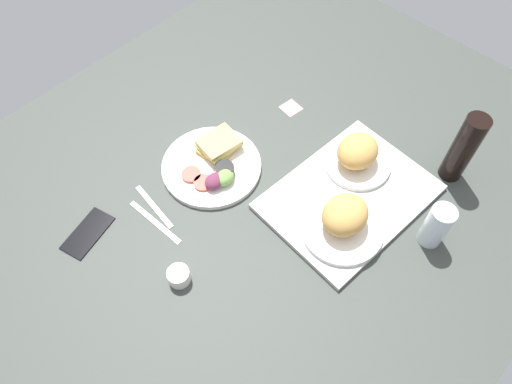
% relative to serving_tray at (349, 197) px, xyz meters
% --- Properties ---
extents(ground_plane, '(1.90, 1.50, 0.03)m').
position_rel_serving_tray_xyz_m(ground_plane, '(0.16, -0.21, -0.02)').
color(ground_plane, '#383D38').
extents(serving_tray, '(0.47, 0.36, 0.02)m').
position_rel_serving_tray_xyz_m(serving_tray, '(0.00, 0.00, 0.00)').
color(serving_tray, '#B2B2AD').
rests_on(serving_tray, ground_plane).
extents(bread_plate_near, '(0.19, 0.19, 0.10)m').
position_rel_serving_tray_xyz_m(bread_plate_near, '(-0.10, -0.05, 0.05)').
color(bread_plate_near, white).
rests_on(bread_plate_near, serving_tray).
extents(bread_plate_far, '(0.22, 0.22, 0.10)m').
position_rel_serving_tray_xyz_m(bread_plate_far, '(0.09, 0.05, 0.05)').
color(bread_plate_far, white).
rests_on(bread_plate_far, serving_tray).
extents(plate_with_salad, '(0.29, 0.29, 0.05)m').
position_rel_serving_tray_xyz_m(plate_with_salad, '(0.18, -0.35, 0.01)').
color(plate_with_salad, white).
rests_on(plate_with_salad, ground_plane).
extents(drinking_glass, '(0.06, 0.06, 0.14)m').
position_rel_serving_tray_xyz_m(drinking_glass, '(-0.04, 0.23, 0.06)').
color(drinking_glass, silver).
rests_on(drinking_glass, ground_plane).
extents(soda_bottle, '(0.06, 0.06, 0.23)m').
position_rel_serving_tray_xyz_m(soda_bottle, '(-0.27, 0.16, 0.11)').
color(soda_bottle, black).
rests_on(soda_bottle, ground_plane).
extents(espresso_cup, '(0.06, 0.06, 0.04)m').
position_rel_serving_tray_xyz_m(espresso_cup, '(0.48, -0.16, 0.01)').
color(espresso_cup, silver).
rests_on(espresso_cup, ground_plane).
extents(fork, '(0.03, 0.17, 0.01)m').
position_rel_serving_tray_xyz_m(fork, '(0.39, -0.37, -0.01)').
color(fork, '#B7B7BC').
rests_on(fork, ground_plane).
extents(knife, '(0.02, 0.19, 0.01)m').
position_rel_serving_tray_xyz_m(knife, '(0.42, -0.33, -0.01)').
color(knife, '#B7B7BC').
rests_on(knife, ground_plane).
extents(cell_phone, '(0.16, 0.11, 0.01)m').
position_rel_serving_tray_xyz_m(cell_phone, '(0.56, -0.43, -0.00)').
color(cell_phone, black).
rests_on(cell_phone, ground_plane).
extents(sticky_note, '(0.06, 0.06, 0.00)m').
position_rel_serving_tray_xyz_m(sticky_note, '(-0.15, -0.34, -0.01)').
color(sticky_note, pink).
rests_on(sticky_note, ground_plane).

